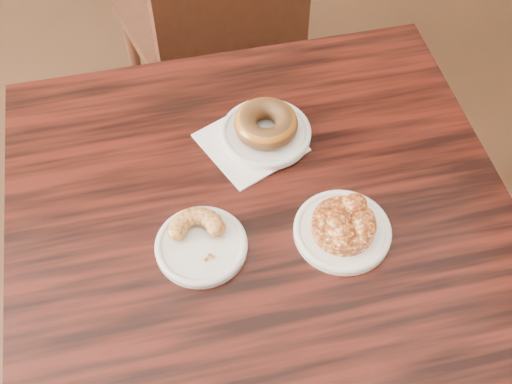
{
  "coord_description": "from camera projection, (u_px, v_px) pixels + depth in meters",
  "views": [
    {
      "loc": [
        0.06,
        -0.48,
        1.68
      ],
      "look_at": [
        0.14,
        0.15,
        0.8
      ],
      "focal_mm": 45.0,
      "sensor_mm": 36.0,
      "label": 1
    }
  ],
  "objects": [
    {
      "name": "napkin",
      "position": [
        251.0,
        143.0,
        1.21
      ],
      "size": [
        0.22,
        0.22,
        0.0
      ],
      "primitive_type": "cube",
      "rotation": [
        0.0,
        0.0,
        0.51
      ],
      "color": "white",
      "rests_on": "cafe_table"
    },
    {
      "name": "chair_far",
      "position": [
        207.0,
        26.0,
        1.87
      ],
      "size": [
        0.61,
        0.61,
        0.9
      ],
      "primitive_type": null,
      "rotation": [
        0.0,
        0.0,
        3.5
      ],
      "color": "black",
      "rests_on": "floor"
    },
    {
      "name": "glazed_donut",
      "position": [
        266.0,
        124.0,
        1.19
      ],
      "size": [
        0.12,
        0.12,
        0.04
      ],
      "primitive_type": "torus",
      "color": "brown",
      "rests_on": "plate_donut"
    },
    {
      "name": "apple_fritter",
      "position": [
        344.0,
        224.0,
        1.07
      ],
      "size": [
        0.15,
        0.15,
        0.04
      ],
      "primitive_type": null,
      "color": "#481607",
      "rests_on": "plate_fritter"
    },
    {
      "name": "plate_cruller",
      "position": [
        201.0,
        246.0,
        1.08
      ],
      "size": [
        0.16,
        0.16,
        0.01
      ],
      "primitive_type": "cylinder",
      "color": "silver",
      "rests_on": "cafe_table"
    },
    {
      "name": "plate_fritter",
      "position": [
        342.0,
        231.0,
        1.09
      ],
      "size": [
        0.17,
        0.17,
        0.01
      ],
      "primitive_type": "cylinder",
      "color": "white",
      "rests_on": "cafe_table"
    },
    {
      "name": "cafe_table",
      "position": [
        263.0,
        316.0,
        1.41
      ],
      "size": [
        0.97,
        0.97,
        0.75
      ],
      "primitive_type": "cube",
      "rotation": [
        0.0,
        0.0,
        0.1
      ],
      "color": "black",
      "rests_on": "floor"
    },
    {
      "name": "cruller_fragment",
      "position": [
        200.0,
        240.0,
        1.06
      ],
      "size": [
        0.11,
        0.11,
        0.03
      ],
      "primitive_type": null,
      "color": "brown",
      "rests_on": "plate_cruller"
    },
    {
      "name": "plate_donut",
      "position": [
        266.0,
        133.0,
        1.22
      ],
      "size": [
        0.17,
        0.17,
        0.01
      ],
      "primitive_type": "cylinder",
      "color": "white",
      "rests_on": "napkin"
    }
  ]
}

